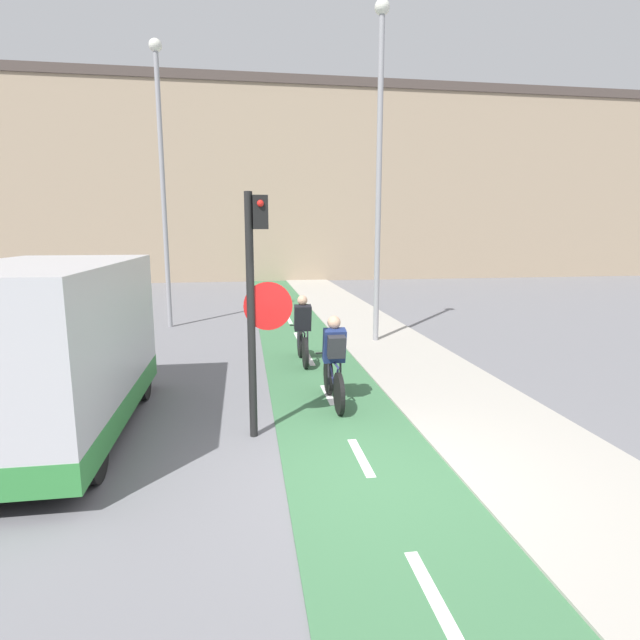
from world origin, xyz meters
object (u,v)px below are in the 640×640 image
street_lamp_sidewalk (379,147)px  van (47,354)px  traffic_light_pole (256,290)px  cyclist_near (334,363)px  street_lamp_far (162,161)px  cyclist_far (303,333)px

street_lamp_sidewalk → van: bearing=-139.2°
traffic_light_pole → cyclist_near: bearing=40.8°
street_lamp_far → van: bearing=-93.2°
cyclist_far → van: 5.28m
street_lamp_far → cyclist_far: (3.50, -4.83, -4.19)m
traffic_light_pole → street_lamp_far: street_lamp_far is taller
cyclist_near → street_lamp_sidewalk: bearing=67.0°
street_lamp_sidewalk → traffic_light_pole: bearing=-119.6°
traffic_light_pole → street_lamp_sidewalk: bearing=60.4°
street_lamp_sidewalk → van: street_lamp_sidewalk is taller
street_lamp_sidewalk → cyclist_far: bearing=-139.4°
street_lamp_sidewalk → cyclist_near: bearing=-113.0°
van → cyclist_far: bearing=41.0°
traffic_light_pole → street_lamp_sidewalk: street_lamp_sidewalk is taller
cyclist_near → cyclist_far: 2.76m
cyclist_far → van: (-3.96, -3.44, 0.54)m
street_lamp_far → street_lamp_sidewalk: street_lamp_sidewalk is taller
traffic_light_pole → cyclist_far: bearing=74.4°
street_lamp_far → cyclist_near: street_lamp_far is taller
van → street_lamp_sidewalk: bearing=40.8°
cyclist_near → van: bearing=-170.6°
van → cyclist_near: bearing=9.4°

